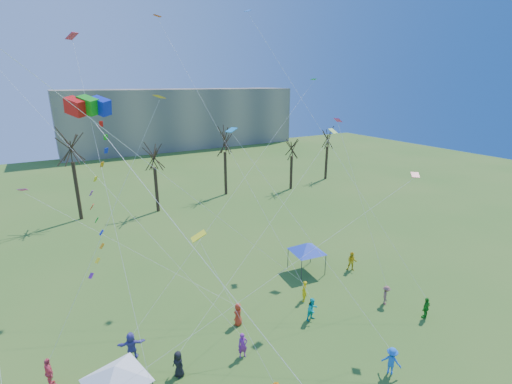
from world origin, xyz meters
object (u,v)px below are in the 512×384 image
distant_building (182,118)px  canopy_tent_white (116,373)px  canopy_tent_blue (307,247)px  big_box_kite (105,202)px

distant_building → canopy_tent_white: bearing=-111.5°
canopy_tent_blue → big_box_kite: bearing=-167.6°
big_box_kite → canopy_tent_white: (-0.87, -3.07, -8.19)m
canopy_tent_white → canopy_tent_blue: 18.83m
big_box_kite → canopy_tent_blue: (16.70, 3.68, -8.29)m
distant_building → canopy_tent_blue: size_ratio=15.83×
distant_building → canopy_tent_white: 82.69m
big_box_kite → canopy_tent_blue: size_ratio=5.28×
big_box_kite → canopy_tent_white: size_ratio=5.21×
big_box_kite → canopy_tent_blue: big_box_kite is taller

